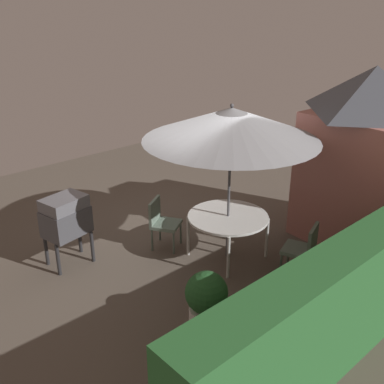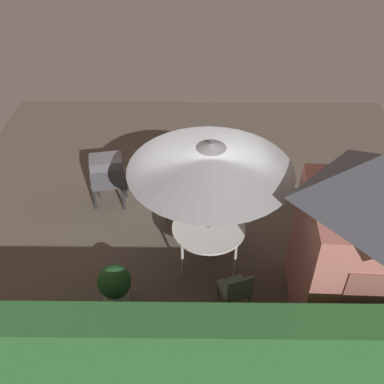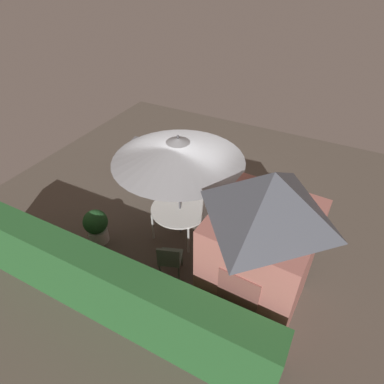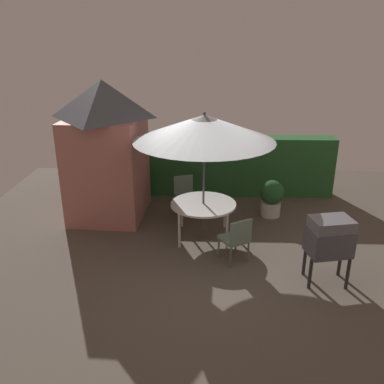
{
  "view_description": "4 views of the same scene",
  "coord_description": "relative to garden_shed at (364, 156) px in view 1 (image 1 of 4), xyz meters",
  "views": [
    {
      "loc": [
        4.86,
        5.58,
        4.09
      ],
      "look_at": [
        -0.13,
        0.08,
        0.93
      ],
      "focal_mm": 42.42,
      "sensor_mm": 36.0,
      "label": 1
    },
    {
      "loc": [
        0.09,
        6.9,
        6.34
      ],
      "look_at": [
        0.16,
        0.34,
        1.11
      ],
      "focal_mm": 41.52,
      "sensor_mm": 36.0,
      "label": 2
    },
    {
      "loc": [
        -3.08,
        5.94,
        5.66
      ],
      "look_at": [
        -0.25,
        0.52,
        0.99
      ],
      "focal_mm": 30.54,
      "sensor_mm": 36.0,
      "label": 3
    },
    {
      "loc": [
        -0.14,
        -6.74,
        4.02
      ],
      "look_at": [
        -0.37,
        0.3,
        1.27
      ],
      "focal_mm": 37.92,
      "sensor_mm": 36.0,
      "label": 4
    }
  ],
  "objects": [
    {
      "name": "chair_far_side",
      "position": [
        2.82,
        -2.11,
        -1.07
      ],
      "size": [
        0.64,
        0.64,
        0.9
      ],
      "color": "slate",
      "rests_on": "ground"
    },
    {
      "name": "patio_umbrella",
      "position": [
        2.2,
        -1.11,
        0.74
      ],
      "size": [
        2.78,
        2.78,
        2.65
      ],
      "color": "#4C4C51",
      "rests_on": "ground"
    },
    {
      "name": "hedge_backdrop",
      "position": [
        2.36,
        1.45,
        -0.82
      ],
      "size": [
        6.43,
        0.55,
        1.55
      ],
      "color": "#28602D",
      "rests_on": "ground"
    },
    {
      "name": "garden_shed",
      "position": [
        0.0,
        0.0,
        0.0
      ],
      "size": [
        1.79,
        2.0,
        3.12
      ],
      "color": "#B26B60",
      "rests_on": "ground"
    },
    {
      "name": "ground_plane",
      "position": [
        2.36,
        -2.05,
        -1.59
      ],
      "size": [
        11.0,
        11.0,
        0.0
      ],
      "primitive_type": "plane",
      "color": "brown"
    },
    {
      "name": "bbq_grill",
      "position": [
        4.32,
        -2.71,
        -0.75
      ],
      "size": [
        0.78,
        0.62,
        1.2
      ],
      "color": "#47474C",
      "rests_on": "ground"
    },
    {
      "name": "chair_near_shed",
      "position": [
        1.76,
        0.12,
        -1.07
      ],
      "size": [
        0.59,
        0.59,
        0.9
      ],
      "color": "slate",
      "rests_on": "ground"
    },
    {
      "name": "potted_plant_by_shed",
      "position": [
        3.79,
        0.03,
        -1.12
      ],
      "size": [
        0.57,
        0.57,
        0.87
      ],
      "color": "silver",
      "rests_on": "ground"
    },
    {
      "name": "patio_table",
      "position": [
        2.2,
        -1.11,
        -0.88
      ],
      "size": [
        1.35,
        1.35,
        0.77
      ],
      "color": "white",
      "rests_on": "ground"
    }
  ]
}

